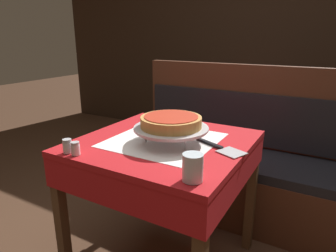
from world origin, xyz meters
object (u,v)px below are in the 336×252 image
booth_bench (237,171)px  pizza_server (220,148)px  dining_table_front (164,159)px  pizza_pan_stand (171,129)px  water_glass_near (193,167)px  pepper_shaker (75,149)px  dining_table_rear (242,98)px  deep_dish_pizza (171,121)px  salt_shaker (67,146)px  condiment_caddy (243,83)px

booth_bench → pizza_server: size_ratio=5.95×
dining_table_front → pizza_server: size_ratio=2.93×
pizza_pan_stand → water_glass_near: water_glass_near is taller
dining_table_front → booth_bench: booth_bench is taller
pizza_pan_stand → pizza_server: bearing=8.5°
pizza_server → pepper_shaker: 0.66m
dining_table_rear → booth_bench: (0.29, -1.06, -0.33)m
dining_table_rear → pizza_pan_stand: size_ratio=2.05×
pepper_shaker → deep_dish_pizza: bearing=50.8°
dining_table_front → water_glass_near: 0.48m
dining_table_front → booth_bench: bearing=77.3°
pizza_server → pepper_shaker: size_ratio=4.67×
pizza_pan_stand → deep_dish_pizza: bearing=0.0°
booth_bench → deep_dish_pizza: size_ratio=5.59×
dining_table_rear → salt_shaker: bearing=-94.4°
deep_dish_pizza → water_glass_near: size_ratio=2.90×
pizza_server → pepper_shaker: bearing=-143.8°
dining_table_front → pizza_server: (0.29, 0.02, 0.11)m
deep_dish_pizza → condiment_caddy: size_ratio=1.83×
booth_bench → pepper_shaker: booth_bench is taller
dining_table_front → pepper_shaker: bearing=-123.1°
pepper_shaker → condiment_caddy: condiment_caddy is taller
salt_shaker → condiment_caddy: condiment_caddy is taller
dining_table_front → pepper_shaker: pepper_shaker is taller
pepper_shaker → booth_bench: bearing=70.0°
dining_table_rear → pizza_pan_stand: 1.85m
pizza_server → water_glass_near: 0.36m
booth_bench → pepper_shaker: 1.29m
pizza_pan_stand → pepper_shaker: size_ratio=6.14×
water_glass_near → condiment_caddy: condiment_caddy is taller
pizza_server → pepper_shaker: (-0.53, -0.39, 0.03)m
booth_bench → dining_table_rear: bearing=105.4°
dining_table_front → salt_shaker: bearing=-128.3°
pizza_server → booth_bench: bearing=99.2°
pizza_pan_stand → condiment_caddy: bearing=95.5°
pizza_pan_stand → condiment_caddy: size_ratio=2.25×
pizza_pan_stand → salt_shaker: (-0.34, -0.35, -0.04)m
deep_dish_pizza → pepper_shaker: bearing=-129.2°
pizza_server → water_glass_near: size_ratio=2.73×
dining_table_front → pizza_pan_stand: bearing=-15.7°
deep_dish_pizza → dining_table_rear: bearing=95.3°
deep_dish_pizza → booth_bench: bearing=81.0°
dining_table_rear → salt_shaker: size_ratio=11.76×
dining_table_rear → condiment_caddy: 0.15m
booth_bench → pizza_pan_stand: size_ratio=4.53×
pizza_server → water_glass_near: water_glass_near is taller
dining_table_rear → pizza_pan_stand: bearing=-84.7°
pizza_pan_stand → pizza_server: 0.25m
deep_dish_pizza → condiment_caddy: (-0.18, 1.84, -0.08)m
pizza_server → water_glass_near: (0.02, -0.35, 0.05)m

